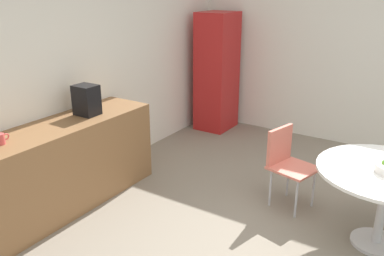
{
  "coord_description": "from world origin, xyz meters",
  "views": [
    {
      "loc": [
        -2.95,
        -0.53,
        2.23
      ],
      "look_at": [
        0.06,
        1.41,
        0.95
      ],
      "focal_mm": 38.17,
      "sensor_mm": 36.0,
      "label": 1
    }
  ],
  "objects_px": {
    "locker_cabinet": "(217,72)",
    "chair_coral": "(286,158)",
    "mug_white": "(0,139)",
    "coffee_maker": "(86,100)"
  },
  "relations": [
    {
      "from": "locker_cabinet",
      "to": "chair_coral",
      "type": "distance_m",
      "value": 2.53
    },
    {
      "from": "locker_cabinet",
      "to": "mug_white",
      "type": "relative_size",
      "value": 14.09
    },
    {
      "from": "locker_cabinet",
      "to": "chair_coral",
      "type": "relative_size",
      "value": 2.19
    },
    {
      "from": "mug_white",
      "to": "coffee_maker",
      "type": "bearing_deg",
      "value": -0.29
    },
    {
      "from": "chair_coral",
      "to": "coffee_maker",
      "type": "bearing_deg",
      "value": 114.98
    },
    {
      "from": "locker_cabinet",
      "to": "chair_coral",
      "type": "bearing_deg",
      "value": -133.68
    },
    {
      "from": "locker_cabinet",
      "to": "coffee_maker",
      "type": "bearing_deg",
      "value": 177.81
    },
    {
      "from": "chair_coral",
      "to": "mug_white",
      "type": "distance_m",
      "value": 2.73
    },
    {
      "from": "chair_coral",
      "to": "mug_white",
      "type": "bearing_deg",
      "value": 134.77
    },
    {
      "from": "locker_cabinet",
      "to": "mug_white",
      "type": "xyz_separation_m",
      "value": [
        -3.63,
        0.11,
        0.04
      ]
    }
  ]
}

